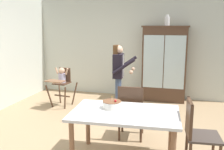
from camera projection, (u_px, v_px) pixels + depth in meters
ground_plane at (98, 132)px, 4.61m from camera, size 6.24×6.24×0.00m
wall_back at (129, 47)px, 6.83m from camera, size 5.32×0.06×2.70m
china_cabinet at (164, 64)px, 6.39m from camera, size 1.16×0.48×1.94m
ceramic_vase at (167, 21)px, 6.18m from camera, size 0.13×0.13×0.27m
high_chair_with_toddler at (62, 80)px, 6.00m from camera, size 0.63×0.73×0.95m
adult_person at (119, 71)px, 5.43m from camera, size 0.53×0.51×1.53m
dining_table at (125, 118)px, 3.55m from camera, size 1.58×1.04×0.74m
birthday_cake at (112, 104)px, 3.68m from camera, size 0.28×0.28×0.19m
dining_chair_far_side at (131, 109)px, 4.22m from camera, size 0.48×0.48×0.96m
dining_chair_right_end at (196, 130)px, 3.37m from camera, size 0.48×0.48×0.96m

